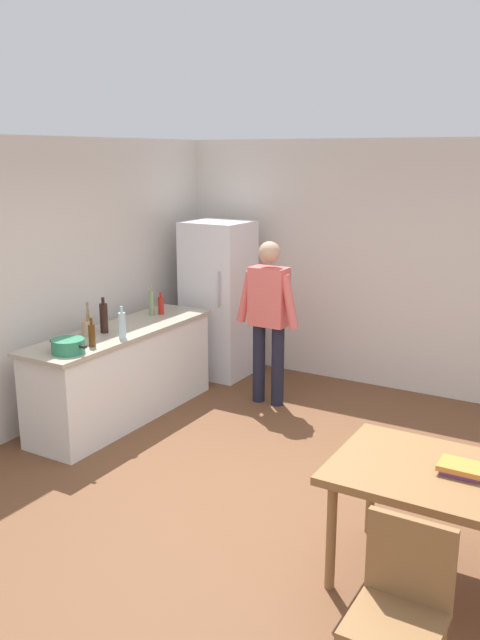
{
  "coord_description": "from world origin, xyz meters",
  "views": [
    {
      "loc": [
        2.08,
        -3.91,
        2.55
      ],
      "look_at": [
        -0.84,
        1.08,
        1.08
      ],
      "focal_mm": 37.02,
      "sensor_mm": 36.0,
      "label": 1
    }
  ],
  "objects_px": {
    "cooking_pot": "(68,346)",
    "refrigerator": "(219,299)",
    "utensil_jar": "(87,327)",
    "bottle_water_clear": "(122,325)",
    "book_stack": "(461,468)",
    "person": "(269,312)",
    "dining_table": "(453,486)",
    "bottle_wine_dark": "(104,318)",
    "chair": "(401,602)",
    "bottle_sauce_red": "(161,305)",
    "bottle_beer_brown": "(92,335)",
    "bottle_vinegar_tall": "(152,302)"
  },
  "relations": [
    {
      "from": "cooking_pot",
      "to": "refrigerator",
      "type": "bearing_deg",
      "value": 90.44
    },
    {
      "from": "refrigerator",
      "to": "utensil_jar",
      "type": "height_order",
      "value": "refrigerator"
    },
    {
      "from": "refrigerator",
      "to": "bottle_water_clear",
      "type": "distance_m",
      "value": 1.85
    },
    {
      "from": "book_stack",
      "to": "person",
      "type": "bearing_deg",
      "value": 138.45
    },
    {
      "from": "dining_table",
      "to": "cooking_pot",
      "type": "xyz_separation_m",
      "value": [
        -3.28,
        0.27,
        0.29
      ]
    },
    {
      "from": "bottle_wine_dark",
      "to": "book_stack",
      "type": "distance_m",
      "value": 3.61
    },
    {
      "from": "refrigerator",
      "to": "book_stack",
      "type": "xyz_separation_m",
      "value": [
        3.33,
        -2.67,
        -0.12
      ]
    },
    {
      "from": "cooking_pot",
      "to": "book_stack",
      "type": "xyz_separation_m",
      "value": [
        3.31,
        -0.24,
        -0.18
      ]
    },
    {
      "from": "chair",
      "to": "cooking_pot",
      "type": "relative_size",
      "value": 2.28
    },
    {
      "from": "dining_table",
      "to": "person",
      "type": "bearing_deg",
      "value": 137.59
    },
    {
      "from": "dining_table",
      "to": "bottle_sauce_red",
      "type": "height_order",
      "value": "bottle_sauce_red"
    },
    {
      "from": "cooking_pot",
      "to": "bottle_sauce_red",
      "type": "distance_m",
      "value": 1.52
    },
    {
      "from": "bottle_beer_brown",
      "to": "bottle_vinegar_tall",
      "type": "bearing_deg",
      "value": 102.39
    },
    {
      "from": "refrigerator",
      "to": "dining_table",
      "type": "distance_m",
      "value": 4.27
    },
    {
      "from": "bottle_beer_brown",
      "to": "dining_table",
      "type": "bearing_deg",
      "value": -9.15
    },
    {
      "from": "cooking_pot",
      "to": "bottle_wine_dark",
      "type": "bearing_deg",
      "value": 105.2
    },
    {
      "from": "bottle_beer_brown",
      "to": "person",
      "type": "bearing_deg",
      "value": 61.33
    },
    {
      "from": "person",
      "to": "bottle_vinegar_tall",
      "type": "relative_size",
      "value": 5.31
    },
    {
      "from": "cooking_pot",
      "to": "utensil_jar",
      "type": "xyz_separation_m",
      "value": [
        -0.24,
        0.49,
        0.02
      ]
    },
    {
      "from": "bottle_vinegar_tall",
      "to": "bottle_sauce_red",
      "type": "bearing_deg",
      "value": 53.05
    },
    {
      "from": "bottle_vinegar_tall",
      "to": "bottle_water_clear",
      "type": "relative_size",
      "value": 1.07
    },
    {
      "from": "refrigerator",
      "to": "cooking_pot",
      "type": "relative_size",
      "value": 4.5
    },
    {
      "from": "chair",
      "to": "bottle_vinegar_tall",
      "type": "xyz_separation_m",
      "value": [
        -3.5,
        2.67,
        0.5
      ]
    },
    {
      "from": "utensil_jar",
      "to": "bottle_vinegar_tall",
      "type": "distance_m",
      "value": 0.94
    },
    {
      "from": "utensil_jar",
      "to": "bottle_wine_dark",
      "type": "height_order",
      "value": "bottle_wine_dark"
    },
    {
      "from": "cooking_pot",
      "to": "bottle_beer_brown",
      "type": "distance_m",
      "value": 0.25
    },
    {
      "from": "person",
      "to": "dining_table",
      "type": "bearing_deg",
      "value": -42.41
    },
    {
      "from": "person",
      "to": "cooking_pot",
      "type": "xyz_separation_m",
      "value": [
        -0.93,
        -1.87,
        -0.02
      ]
    },
    {
      "from": "bottle_beer_brown",
      "to": "book_stack",
      "type": "height_order",
      "value": "bottle_beer_brown"
    },
    {
      "from": "utensil_jar",
      "to": "bottle_water_clear",
      "type": "xyz_separation_m",
      "value": [
        0.34,
        0.09,
        0.05
      ]
    },
    {
      "from": "dining_table",
      "to": "chair",
      "type": "distance_m",
      "value": 0.98
    },
    {
      "from": "bottle_water_clear",
      "to": "utensil_jar",
      "type": "bearing_deg",
      "value": -165.2
    },
    {
      "from": "bottle_vinegar_tall",
      "to": "bottle_wine_dark",
      "type": "bearing_deg",
      "value": -87.04
    },
    {
      "from": "refrigerator",
      "to": "bottle_wine_dark",
      "type": "height_order",
      "value": "refrigerator"
    },
    {
      "from": "dining_table",
      "to": "bottle_water_clear",
      "type": "xyz_separation_m",
      "value": [
        -3.18,
        0.86,
        0.35
      ]
    },
    {
      "from": "bottle_beer_brown",
      "to": "bottle_wine_dark",
      "type": "height_order",
      "value": "bottle_wine_dark"
    },
    {
      "from": "bottle_wine_dark",
      "to": "bottle_water_clear",
      "type": "height_order",
      "value": "bottle_wine_dark"
    },
    {
      "from": "refrigerator",
      "to": "utensil_jar",
      "type": "relative_size",
      "value": 5.62
    },
    {
      "from": "dining_table",
      "to": "bottle_water_clear",
      "type": "distance_m",
      "value": 3.31
    },
    {
      "from": "refrigerator",
      "to": "bottle_sauce_red",
      "type": "distance_m",
      "value": 0.93
    },
    {
      "from": "bottle_water_clear",
      "to": "cooking_pot",
      "type": "bearing_deg",
      "value": -99.72
    },
    {
      "from": "person",
      "to": "bottle_water_clear",
      "type": "bearing_deg",
      "value": -122.85
    },
    {
      "from": "person",
      "to": "utensil_jar",
      "type": "relative_size",
      "value": 5.31
    },
    {
      "from": "bottle_wine_dark",
      "to": "bottle_water_clear",
      "type": "distance_m",
      "value": 0.29
    },
    {
      "from": "person",
      "to": "utensil_jar",
      "type": "xyz_separation_m",
      "value": [
        -1.17,
        -1.38,
        0.0
      ]
    },
    {
      "from": "bottle_water_clear",
      "to": "person",
      "type": "bearing_deg",
      "value": 57.15
    },
    {
      "from": "cooking_pot",
      "to": "bottle_water_clear",
      "type": "relative_size",
      "value": 1.33
    },
    {
      "from": "bottle_sauce_red",
      "to": "bottle_water_clear",
      "type": "height_order",
      "value": "bottle_water_clear"
    },
    {
      "from": "utensil_jar",
      "to": "book_stack",
      "type": "bearing_deg",
      "value": -11.66
    },
    {
      "from": "dining_table",
      "to": "cooking_pot",
      "type": "bearing_deg",
      "value": 175.22
    }
  ]
}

